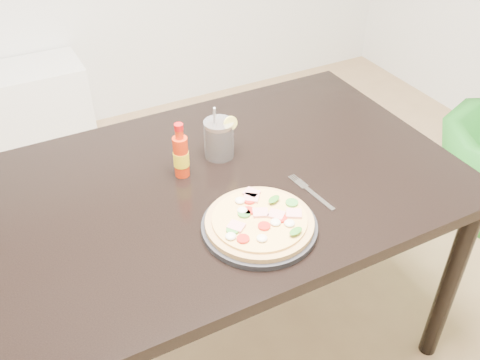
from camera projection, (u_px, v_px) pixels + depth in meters
name	position (u px, v px, depth m)	size (l,w,h in m)	color
dining_table	(222.00, 202.00, 1.61)	(1.40, 0.90, 0.75)	black
plate	(259.00, 227.00, 1.39)	(0.30, 0.30, 0.02)	black
pizza	(259.00, 221.00, 1.38)	(0.28, 0.28, 0.03)	tan
hot_sauce_bottle	(181.00, 155.00, 1.54)	(0.05, 0.05, 0.17)	red
cola_cup	(219.00, 139.00, 1.63)	(0.10, 0.09, 0.18)	black
fork	(310.00, 191.00, 1.52)	(0.04, 0.19, 0.00)	silver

